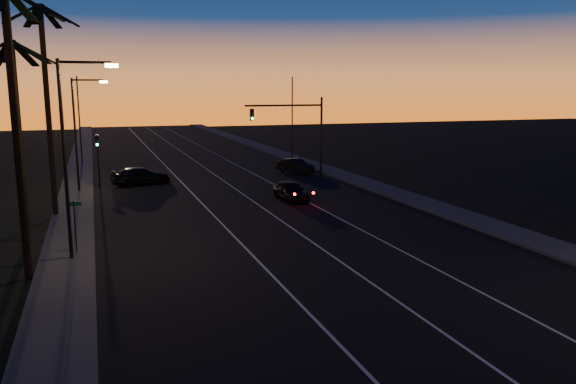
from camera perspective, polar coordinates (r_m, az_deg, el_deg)
name	(u,v)px	position (r m, az deg, el deg)	size (l,w,h in m)	color
road	(248,203)	(38.46, -4.07, -1.15)	(20.00, 170.00, 0.01)	black
sidewalk_left	(73,214)	(37.22, -20.97, -2.10)	(2.40, 170.00, 0.16)	#353533
sidewalk_right	(393,192)	(42.68, 10.61, -0.05)	(2.40, 170.00, 0.16)	#353533
lane_stripe_left	(205,206)	(37.81, -8.46, -1.42)	(0.12, 160.00, 0.01)	silver
lane_stripe_mid	(255,203)	(38.58, -3.35, -1.08)	(0.12, 160.00, 0.01)	silver
lane_stripe_right	(303,199)	(39.66, 1.52, -0.75)	(0.12, 160.00, 0.01)	silver
palm_near	(14,106)	(24.57, -26.08, 7.89)	(4.25, 4.16, 11.53)	black
palm_mid	(17,119)	(30.63, -25.79, 6.67)	(4.25, 4.16, 10.03)	black
palm_far	(46,91)	(36.48, -23.33, 9.44)	(4.25, 4.16, 12.53)	black
streetlight_left_near	(71,144)	(26.52, -21.20, 4.56)	(2.55, 0.26, 9.00)	black
streetlight_left_far	(79,125)	(44.49, -20.45, 6.37)	(2.55, 0.26, 8.50)	black
street_sign	(75,220)	(28.08, -20.85, -2.72)	(0.70, 0.06, 2.60)	black
signal_mast	(296,123)	(49.45, 0.87, 7.04)	(7.10, 0.41, 7.00)	black
signal_post	(98,151)	(46.63, -18.78, 3.95)	(0.28, 0.37, 4.20)	black
far_pole_left	(79,121)	(61.49, -20.43, 6.80)	(0.14, 0.14, 9.00)	black
far_pole_right	(292,119)	(62.05, 0.43, 7.47)	(0.14, 0.14, 9.00)	black
lead_car	(291,191)	(39.26, 0.31, 0.13)	(1.73, 4.48, 1.35)	black
right_car	(296,166)	(52.10, 0.78, 2.67)	(2.91, 4.21, 1.31)	black
cross_car	(141,176)	(47.15, -14.70, 1.57)	(5.29, 3.31, 1.43)	black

